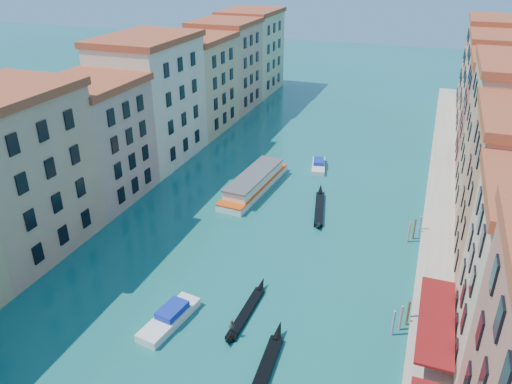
% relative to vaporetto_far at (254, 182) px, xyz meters
% --- Properties ---
extents(left_bank_palazzos, '(12.80, 128.40, 21.00)m').
position_rel_vaporetto_far_xyz_m(left_bank_palazzos, '(-20.93, -0.03, 8.52)').
color(left_bank_palazzos, '#C3B28B').
rests_on(left_bank_palazzos, ground).
extents(quay, '(4.00, 140.00, 1.00)m').
position_rel_vaporetto_far_xyz_m(quay, '(27.07, 0.29, -0.68)').
color(quay, '#A29683').
rests_on(quay, ground).
extents(vaporetto_far, '(5.39, 17.94, 2.63)m').
position_rel_vaporetto_far_xyz_m(vaporetto_far, '(0.00, 0.00, 0.00)').
color(vaporetto_far, white).
rests_on(vaporetto_far, ground).
extents(gondola_fore, '(1.16, 10.92, 2.18)m').
position_rel_vaporetto_far_xyz_m(gondola_fore, '(9.26, -27.73, -0.82)').
color(gondola_fore, black).
rests_on(gondola_fore, ground).
extents(gondola_right, '(1.77, 13.13, 2.62)m').
position_rel_vaporetto_far_xyz_m(gondola_right, '(13.67, -35.41, -0.68)').
color(gondola_right, black).
rests_on(gondola_right, ground).
extents(gondola_far, '(3.55, 12.78, 1.82)m').
position_rel_vaporetto_far_xyz_m(gondola_far, '(11.00, -3.05, -0.81)').
color(gondola_far, black).
rests_on(gondola_far, ground).
extents(motorboat_mid, '(3.51, 7.86, 1.57)m').
position_rel_vaporetto_far_xyz_m(motorboat_mid, '(2.57, -31.38, -0.57)').
color(motorboat_mid, white).
rests_on(motorboat_mid, ground).
extents(motorboat_far, '(3.42, 6.92, 1.37)m').
position_rel_vaporetto_far_xyz_m(motorboat_far, '(7.39, 11.44, -0.65)').
color(motorboat_far, silver).
rests_on(motorboat_far, ground).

